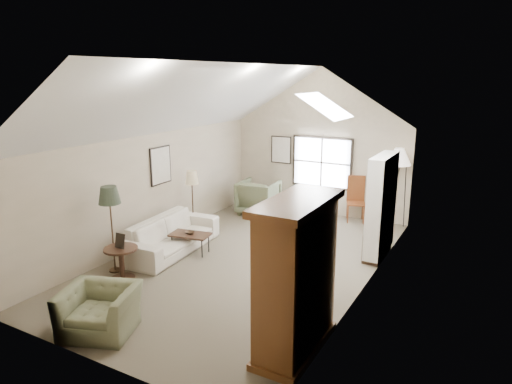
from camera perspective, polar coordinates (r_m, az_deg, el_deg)
The scene contains 18 objects.
room_shell at distance 8.93m, azimuth -1.26°, elevation 10.73°, with size 5.01×8.01×4.00m.
window at distance 12.67m, azimuth 8.23°, elevation 3.69°, with size 1.72×0.08×1.42m, color black.
skylight at distance 9.19m, azimuth 8.79°, elevation 10.75°, with size 0.80×1.20×0.52m, color white, non-canonical shape.
wall_art at distance 11.73m, azimuth -4.41°, elevation 4.31°, with size 1.97×3.71×0.88m.
armoire at distance 6.37m, azimuth 5.07°, elevation -10.55°, with size 0.60×1.50×2.20m, color brown.
tv_alcove at distance 9.90m, azimuth 15.40°, elevation -1.52°, with size 0.32×1.30×2.10m, color white.
media_console at distance 10.17m, azimuth 14.97°, elevation -6.12°, with size 0.34×1.18×0.60m, color #382316.
tv_panel at distance 9.97m, azimuth 15.20°, elevation -2.78°, with size 0.05×0.90×0.55m, color black.
sofa at distance 10.24m, azimuth -10.51°, elevation -5.29°, with size 2.53×0.99×0.74m, color beige.
armchair_near at distance 7.48m, azimuth -18.96°, elevation -13.81°, with size 1.06×0.93×0.69m, color #69704E.
armchair_far at distance 12.71m, azimuth 0.32°, elevation -0.65°, with size 1.01×1.04×0.95m, color #656C4B.
coffee_table at distance 10.11m, azimuth -8.20°, elevation -6.36°, with size 0.86×0.48×0.44m, color #3A2017.
bowl at distance 10.03m, azimuth -8.25°, elevation -5.05°, with size 0.21×0.21×0.05m, color #332014.
side_table at distance 9.11m, azimuth -16.43°, elevation -8.57°, with size 0.63×0.63×0.63m, color #3C2518.
side_chair at distance 12.29m, azimuth 12.39°, elevation -0.91°, with size 0.47×0.47×1.20m, color brown.
tripod_lamp at distance 11.95m, azimuth 17.14°, elevation 0.51°, with size 0.60×0.60×2.08m, color white, non-canonical shape.
dark_lamp at distance 9.31m, azimuth -17.55°, elevation -4.41°, with size 0.42×0.42×1.77m, color #262D20, non-canonical shape.
tan_lamp at distance 11.19m, azimuth -7.93°, elevation -1.20°, with size 0.32×0.32×1.59m, color tan, non-canonical shape.
Camera 1 is at (4.48, -7.70, 3.79)m, focal length 32.00 mm.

